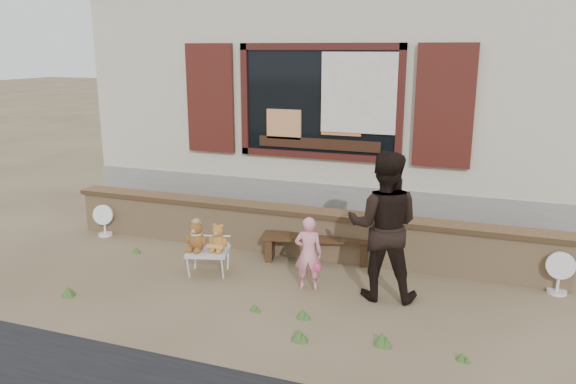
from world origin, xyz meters
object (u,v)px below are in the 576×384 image
at_px(teddy_bear_left, 197,235).
at_px(teddy_bear_right, 218,237).
at_px(bench, 316,243).
at_px(adult, 384,226).
at_px(folding_chair, 208,252).
at_px(child, 308,253).

xyz_separation_m(teddy_bear_left, teddy_bear_right, (0.27, 0.08, -0.02)).
height_order(teddy_bear_left, teddy_bear_right, teddy_bear_left).
xyz_separation_m(bench, teddy_bear_left, (-1.32, -0.90, 0.25)).
bearing_deg(teddy_bear_right, adult, -14.78).
height_order(folding_chair, adult, adult).
bearing_deg(bench, teddy_bear_left, -158.17).
relative_size(teddy_bear_right, adult, 0.21).
bearing_deg(teddy_bear_right, child, -18.36).
relative_size(folding_chair, teddy_bear_left, 1.53).
xyz_separation_m(bench, child, (0.17, -0.88, 0.18)).
xyz_separation_m(bench, adult, (1.04, -0.79, 0.59)).
bearing_deg(adult, child, -0.48).
relative_size(folding_chair, adult, 0.36).
distance_m(folding_chair, child, 1.37).
bearing_deg(teddy_bear_left, adult, -13.05).
relative_size(folding_chair, child, 0.68).
height_order(teddy_bear_right, child, child).
bearing_deg(teddy_bear_left, child, -14.97).
distance_m(child, adult, 0.96).
distance_m(bench, teddy_bear_left, 1.62).
bearing_deg(adult, teddy_bear_left, -3.78).
distance_m(folding_chair, teddy_bear_right, 0.25).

